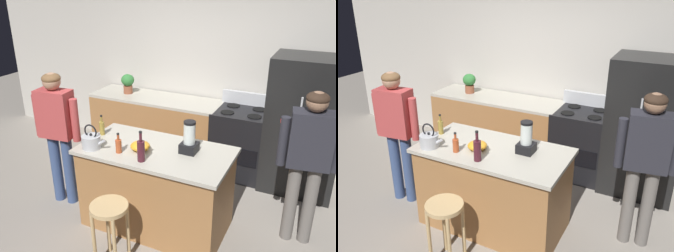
{
  "view_description": "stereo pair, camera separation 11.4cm",
  "coord_description": "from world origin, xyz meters",
  "views": [
    {
      "loc": [
        1.53,
        -2.93,
        2.61
      ],
      "look_at": [
        0.0,
        0.3,
        1.1
      ],
      "focal_mm": 37.65,
      "sensor_mm": 36.0,
      "label": 1
    },
    {
      "loc": [
        1.64,
        -2.88,
        2.61
      ],
      "look_at": [
        0.0,
        0.3,
        1.1
      ],
      "focal_mm": 37.65,
      "sensor_mm": 36.0,
      "label": 2
    }
  ],
  "objects": [
    {
      "name": "potted_plant",
      "position": [
        -1.28,
        1.55,
        1.12
      ],
      "size": [
        0.2,
        0.2,
        0.3
      ],
      "color": "brown",
      "rests_on": "back_counter_run"
    },
    {
      "name": "mixing_bowl",
      "position": [
        -0.14,
        -0.08,
        0.99
      ],
      "size": [
        0.2,
        0.2,
        0.09
      ],
      "primitive_type": "ellipsoid",
      "color": "orange",
      "rests_on": "kitchen_island"
    },
    {
      "name": "blender_appliance",
      "position": [
        0.34,
        0.09,
        1.09
      ],
      "size": [
        0.17,
        0.17,
        0.34
      ],
      "color": "black",
      "rests_on": "kitchen_island"
    },
    {
      "name": "stove_range",
      "position": [
        0.55,
        1.52,
        0.49
      ],
      "size": [
        0.76,
        0.65,
        1.13
      ],
      "color": "black",
      "rests_on": "ground_plane"
    },
    {
      "name": "bottle_vinegar",
      "position": [
        -0.73,
        0.07,
        1.03
      ],
      "size": [
        0.06,
        0.06,
        0.24
      ],
      "color": "olive",
      "rests_on": "kitchen_island"
    },
    {
      "name": "bottle_cooking_sauce",
      "position": [
        -0.31,
        -0.23,
        1.03
      ],
      "size": [
        0.06,
        0.06,
        0.22
      ],
      "color": "#B24C26",
      "rests_on": "kitchen_island"
    },
    {
      "name": "bottle_wine",
      "position": [
        -0.01,
        -0.29,
        1.06
      ],
      "size": [
        0.08,
        0.08,
        0.32
      ],
      "color": "#471923",
      "rests_on": "kitchen_island"
    },
    {
      "name": "tea_kettle",
      "position": [
        -0.62,
        -0.26,
        1.03
      ],
      "size": [
        0.28,
        0.2,
        0.27
      ],
      "color": "#B7BABF",
      "rests_on": "kitchen_island"
    },
    {
      "name": "back_counter_run",
      "position": [
        -0.8,
        1.55,
        0.47
      ],
      "size": [
        2.0,
        0.64,
        0.95
      ],
      "color": "#9E6B3D",
      "rests_on": "ground_plane"
    },
    {
      "name": "refrigerator",
      "position": [
        1.33,
        1.5,
        0.88
      ],
      "size": [
        0.9,
        0.73,
        1.76
      ],
      "color": "black",
      "rests_on": "ground_plane"
    },
    {
      "name": "bar_stool",
      "position": [
        -0.12,
        -0.72,
        0.52
      ],
      "size": [
        0.36,
        0.36,
        0.68
      ],
      "color": "tan",
      "rests_on": "ground_plane"
    },
    {
      "name": "back_wall",
      "position": [
        0.0,
        1.95,
        1.35
      ],
      "size": [
        8.0,
        0.1,
        2.7
      ],
      "primitive_type": "cube",
      "color": "#BCB7AD",
      "rests_on": "ground_plane"
    },
    {
      "name": "kitchen_island",
      "position": [
        0.0,
        0.0,
        0.48
      ],
      "size": [
        1.61,
        0.84,
        0.95
      ],
      "color": "#9E6B3D",
      "rests_on": "ground_plane"
    },
    {
      "name": "person_by_sink_right",
      "position": [
        1.46,
        0.41,
        1.01
      ],
      "size": [
        0.6,
        0.28,
        1.66
      ],
      "color": "#66605B",
      "rests_on": "ground_plane"
    },
    {
      "name": "person_by_island_left",
      "position": [
        -1.25,
        -0.08,
        1.0
      ],
      "size": [
        0.6,
        0.27,
        1.65
      ],
      "color": "#384C7A",
      "rests_on": "ground_plane"
    },
    {
      "name": "ground_plane",
      "position": [
        0.0,
        0.0,
        0.0
      ],
      "size": [
        14.0,
        14.0,
        0.0
      ],
      "primitive_type": "plane",
      "color": "gray"
    }
  ]
}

